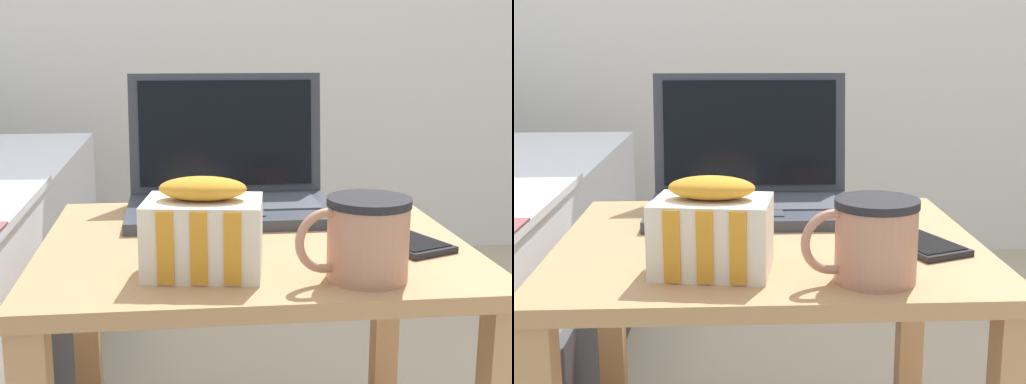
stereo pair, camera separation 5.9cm
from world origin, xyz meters
TOP-DOWN VIEW (x-y plane):
  - bedside_table at (0.00, 0.00)m, footprint 0.61×0.53m
  - laptop at (-0.02, 0.18)m, footprint 0.34×0.25m
  - mug_front_left at (0.12, -0.19)m, footprint 0.15×0.10m
  - snack_bag at (-0.08, -0.14)m, footprint 0.16×0.12m
  - cell_phone at (0.21, -0.04)m, footprint 0.13×0.17m

SIDE VIEW (x-z plane):
  - bedside_table at x=0.00m, z-range 0.07..0.59m
  - cell_phone at x=0.21m, z-range 0.51..0.52m
  - laptop at x=-0.02m, z-range 0.45..0.67m
  - snack_bag at x=-0.08m, z-range 0.51..0.63m
  - mug_front_left at x=0.12m, z-range 0.52..0.62m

